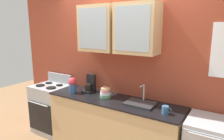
{
  "coord_description": "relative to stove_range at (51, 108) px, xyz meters",
  "views": [
    {
      "loc": [
        1.52,
        -2.44,
        1.95
      ],
      "look_at": [
        -0.01,
        0.0,
        1.35
      ],
      "focal_mm": 32.53,
      "sensor_mm": 36.0,
      "label": 1
    }
  ],
  "objects": [
    {
      "name": "coffee_maker",
      "position": [
        0.84,
        0.12,
        0.55
      ],
      "size": [
        0.17,
        0.2,
        0.29
      ],
      "color": "black",
      "rests_on": "counter"
    },
    {
      "name": "cup_near_sink",
      "position": [
        2.19,
        -0.09,
        0.49
      ],
      "size": [
        0.12,
        0.09,
        0.1
      ],
      "color": "#38608C",
      "rests_on": "counter"
    },
    {
      "name": "sink_faucet",
      "position": [
        1.8,
        0.02,
        0.46
      ],
      "size": [
        0.41,
        0.3,
        0.27
      ],
      "color": "#2D2D30",
      "rests_on": "counter"
    },
    {
      "name": "counter",
      "position": [
        1.36,
        0.0,
        -0.01
      ],
      "size": [
        2.11,
        0.59,
        0.9
      ],
      "color": "tan",
      "rests_on": "ground_plane"
    },
    {
      "name": "vase",
      "position": [
        0.64,
        -0.08,
        0.58
      ],
      "size": [
        0.13,
        0.13,
        0.25
      ],
      "color": "#33598C",
      "rests_on": "counter"
    },
    {
      "name": "back_wall_unit",
      "position": [
        1.37,
        0.3,
        0.94
      ],
      "size": [
        4.44,
        0.44,
        2.52
      ],
      "color": "#993D28",
      "rests_on": "ground_plane"
    },
    {
      "name": "bowl_stack",
      "position": [
        1.22,
        0.03,
        0.51
      ],
      "size": [
        0.18,
        0.18,
        0.15
      ],
      "color": "#669972",
      "rests_on": "counter"
    },
    {
      "name": "stove_range",
      "position": [
        0.0,
        0.0,
        0.0
      ],
      "size": [
        0.64,
        0.58,
        1.08
      ],
      "color": "#ADAFB5",
      "rests_on": "ground_plane"
    }
  ]
}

